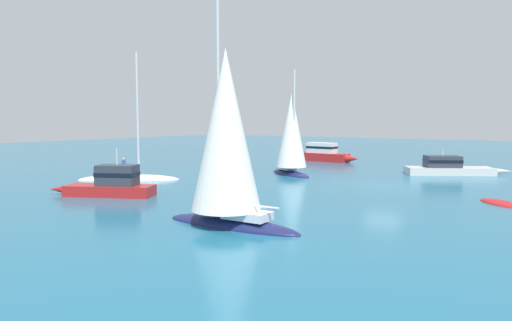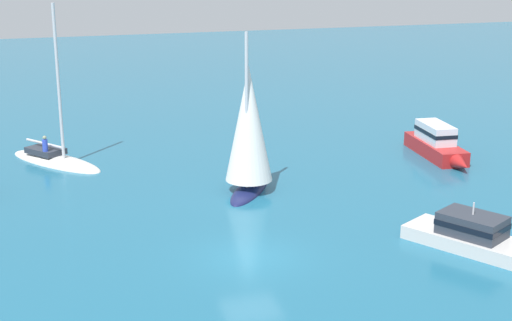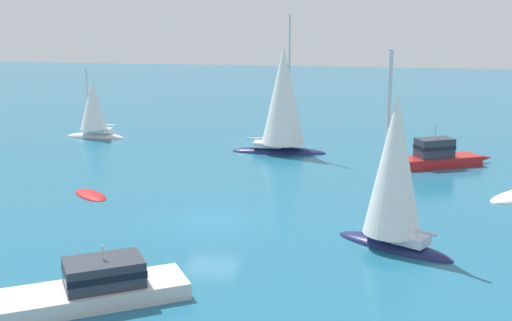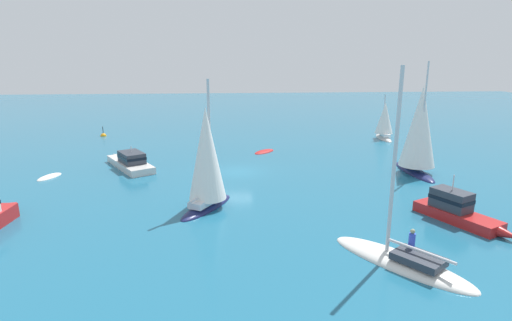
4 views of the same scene
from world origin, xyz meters
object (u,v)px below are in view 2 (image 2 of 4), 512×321
cabin_cruiser (483,238)px  powerboat (437,144)px  sloop_1 (249,133)px  sailboat_1 (55,159)px

cabin_cruiser → powerboat: (-5.61, -14.03, 0.23)m
sloop_1 → cabin_cruiser: (-7.43, 10.79, -2.62)m
cabin_cruiser → sailboat_1: bearing=-169.4°
sailboat_1 → sloop_1: bearing=11.8°
sloop_1 → powerboat: sloop_1 is taller
sailboat_1 → powerboat: bearing=39.9°
sloop_1 → cabin_cruiser: 13.36m
sloop_1 → cabin_cruiser: bearing=65.9°
cabin_cruiser → sailboat_1: 25.95m
sailboat_1 → cabin_cruiser: bearing=4.7°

